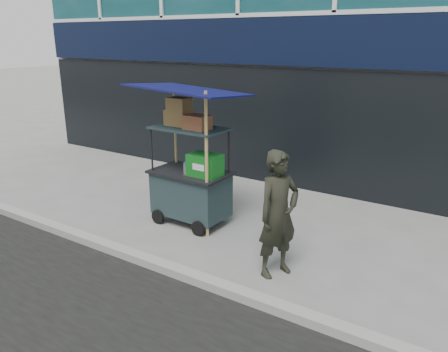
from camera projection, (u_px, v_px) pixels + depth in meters
The scene contains 4 objects.
ground at pixel (212, 278), 5.66m from camera, with size 80.00×80.00×0.00m, color slate.
curb at pixel (203, 281), 5.49m from camera, with size 80.00×0.18×0.12m, color gray.
vendor_cart at pixel (191, 177), 7.13m from camera, with size 1.72×1.23×2.31m.
vendor_man at pixel (278, 214), 5.53m from camera, with size 0.61×0.40×1.67m, color black.
Camera 1 is at (2.86, -4.10, 2.98)m, focal length 35.00 mm.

